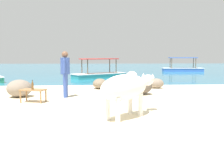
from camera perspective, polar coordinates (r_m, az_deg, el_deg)
name	(u,v)px	position (r m, az deg, el deg)	size (l,w,h in m)	color
sand_beach	(116,122)	(5.97, 0.78, -8.28)	(18.00, 14.00, 0.04)	beige
water_surface	(102,69)	(27.81, -2.10, 3.22)	(60.00, 36.00, 0.03)	teal
cow	(126,88)	(6.17, 3.12, -0.78)	(1.65, 1.65, 1.10)	silver
low_bench_table	(33,91)	(8.60, -16.86, -1.54)	(0.84, 0.61, 0.42)	olive
bottle	(32,86)	(8.49, -17.00, -0.37)	(0.07, 0.07, 0.30)	brown
person_standing	(65,71)	(9.27, -10.20, 2.91)	(0.32, 0.51, 1.62)	#334C99
shore_rock_large	(19,88)	(9.80, -19.61, -0.90)	(0.88, 0.81, 0.63)	gray
shore_rock_medium	(100,84)	(11.56, -2.64, 0.08)	(0.78, 0.63, 0.45)	#756651
shore_rock_small	(156,83)	(11.84, 9.63, 0.15)	(0.67, 0.49, 0.45)	gray
shore_rock_flat	(139,86)	(9.94, 5.97, -0.48)	(0.97, 0.79, 0.62)	brown
boat_blue	(183,68)	(24.93, 15.18, 3.31)	(3.76, 1.46, 1.29)	#3866B7
boat_teal	(99,74)	(17.16, -2.80, 2.23)	(3.74, 2.90, 1.29)	teal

